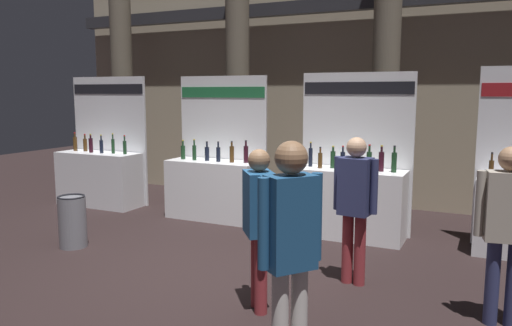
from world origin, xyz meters
TOP-DOWN VIEW (x-y plane):
  - ground_plane at (0.00, 0.00)m, footprint 24.00×24.00m
  - hall_colonnade at (0.00, 4.40)m, footprint 11.14×1.32m
  - exhibitor_booth_0 at (-3.60, 2.34)m, footprint 1.69×0.66m
  - exhibitor_booth_1 at (-1.16, 2.40)m, footprint 1.64×0.66m
  - exhibitor_booth_2 at (1.17, 2.29)m, footprint 1.67×0.66m
  - trash_bin at (-2.12, 0.17)m, footprint 0.37×0.37m
  - visitor_0 at (1.70, 0.51)m, footprint 0.50×0.29m
  - visitor_2 at (1.76, -1.56)m, footprint 0.38×0.43m
  - visitor_3 at (3.18, 0.11)m, footprint 0.54×0.27m
  - visitor_4 at (1.05, -0.56)m, footprint 0.43×0.45m

SIDE VIEW (x-z plane):
  - ground_plane at x=0.00m, z-range 0.00..0.00m
  - trash_bin at x=-2.12m, z-range 0.00..0.72m
  - exhibitor_booth_1 at x=-1.16m, z-range -0.59..1.79m
  - exhibitor_booth_0 at x=-3.60m, z-range -0.59..1.80m
  - exhibitor_booth_2 at x=1.17m, z-range -0.59..1.81m
  - visitor_4 at x=1.05m, z-range 0.15..1.73m
  - visitor_0 at x=1.70m, z-range 0.15..1.78m
  - visitor_3 at x=3.18m, z-range 0.15..1.79m
  - visitor_2 at x=1.76m, z-range 0.16..1.94m
  - hall_colonnade at x=0.00m, z-range -0.07..6.59m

